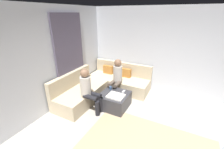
% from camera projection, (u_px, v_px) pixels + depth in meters
% --- Properties ---
extents(wall_back, '(6.00, 0.12, 2.70)m').
position_uv_depth(wall_back, '(180.00, 54.00, 4.48)').
color(wall_back, silver).
rests_on(wall_back, ground_plane).
extents(wall_left, '(0.12, 6.00, 2.70)m').
position_uv_depth(wall_left, '(26.00, 68.00, 3.31)').
color(wall_left, silver).
rests_on(wall_left, ground_plane).
extents(curtain_panel, '(0.06, 1.10, 2.50)m').
position_uv_depth(curtain_panel, '(70.00, 59.00, 4.37)').
color(curtain_panel, '#595166').
rests_on(curtain_panel, ground_plane).
extents(sectional_couch, '(2.10, 2.55, 0.87)m').
position_uv_depth(sectional_couch, '(103.00, 85.00, 4.90)').
color(sectional_couch, '#C6B593').
rests_on(sectional_couch, ground_plane).
extents(ottoman, '(0.76, 0.76, 0.42)m').
position_uv_depth(ottoman, '(114.00, 100.00, 4.20)').
color(ottoman, '#333338').
rests_on(ottoman, ground_plane).
extents(folded_blanket, '(0.44, 0.36, 0.04)m').
position_uv_depth(folded_blanket, '(116.00, 96.00, 3.97)').
color(folded_blanket, white).
rests_on(folded_blanket, ottoman).
extents(coffee_mug, '(0.08, 0.08, 0.10)m').
position_uv_depth(coffee_mug, '(110.00, 88.00, 4.34)').
color(coffee_mug, '#334C72').
rests_on(coffee_mug, ottoman).
extents(game_remote, '(0.05, 0.15, 0.02)m').
position_uv_depth(game_remote, '(124.00, 91.00, 4.22)').
color(game_remote, white).
rests_on(game_remote, ottoman).
extents(person_on_couch_back, '(0.30, 0.60, 1.20)m').
position_uv_depth(person_on_couch_back, '(116.00, 77.00, 4.61)').
color(person_on_couch_back, brown).
rests_on(person_on_couch_back, ground_plane).
extents(person_on_couch_side, '(0.60, 0.30, 1.20)m').
position_uv_depth(person_on_couch_side, '(89.00, 89.00, 3.88)').
color(person_on_couch_side, black).
rests_on(person_on_couch_side, ground_plane).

